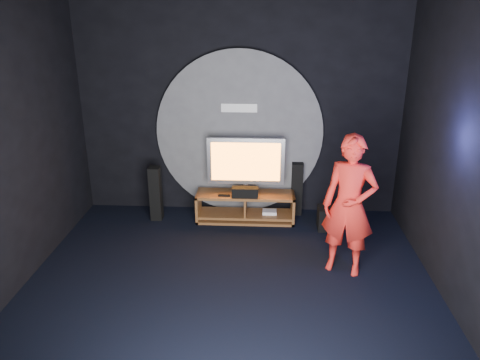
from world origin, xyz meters
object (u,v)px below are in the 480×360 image
(media_console, at_px, (246,209))
(tower_speaker_right, at_px, (297,189))
(tv, at_px, (246,163))
(tower_speaker_left, at_px, (156,193))
(subwoofer, at_px, (328,218))
(player, at_px, (349,206))

(media_console, bearing_deg, tower_speaker_right, 20.41)
(tv, relative_size, tower_speaker_left, 1.37)
(tower_speaker_left, bearing_deg, tv, 3.87)
(subwoofer, bearing_deg, tower_speaker_left, 175.54)
(tv, distance_m, player, 1.99)
(media_console, distance_m, tower_speaker_left, 1.43)
(tower_speaker_left, xyz_separation_m, player, (2.73, -1.38, 0.46))
(subwoofer, distance_m, player, 1.38)
(player, bearing_deg, tower_speaker_right, 126.69)
(tv, distance_m, tower_speaker_right, 0.98)
(media_console, xyz_separation_m, tower_speaker_left, (-1.41, -0.03, 0.24))
(tv, height_order, tower_speaker_right, tv)
(tower_speaker_right, distance_m, subwoofer, 0.75)
(tower_speaker_right, bearing_deg, tower_speaker_left, -171.58)
(tv, bearing_deg, media_console, -84.37)
(tower_speaker_right, relative_size, subwoofer, 2.49)
(subwoofer, bearing_deg, player, -87.08)
(media_console, height_order, tv, tv)
(tower_speaker_left, xyz_separation_m, tower_speaker_right, (2.21, 0.33, 0.00))
(tower_speaker_right, bearing_deg, subwoofer, -49.72)
(tv, xyz_separation_m, subwoofer, (1.27, -0.30, -0.75))
(player, bearing_deg, tv, 151.88)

